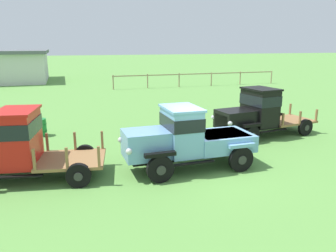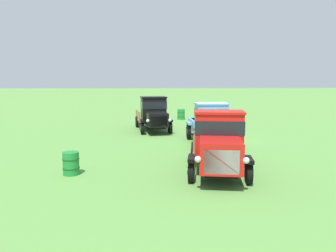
# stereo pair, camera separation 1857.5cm
# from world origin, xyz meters

# --- Properties ---
(ground_plane) EXTENTS (240.00, 240.00, 0.00)m
(ground_plane) POSITION_xyz_m (0.00, 0.00, 0.00)
(ground_plane) COLOR #5B9342
(vintage_truck_foreground_near) EXTENTS (5.00, 2.68, 2.28)m
(vintage_truck_foreground_near) POSITION_xyz_m (-6.14, 1.02, 1.16)
(vintage_truck_foreground_near) COLOR black
(vintage_truck_foreground_near) RESTS_ON ground
(vintage_truck_second_in_line) EXTENTS (4.66, 2.06, 2.21)m
(vintage_truck_second_in_line) POSITION_xyz_m (-0.54, 0.24, 1.10)
(vintage_truck_second_in_line) COLOR black
(vintage_truck_second_in_line) RESTS_ON ground
(vintage_truck_midrow_center) EXTENTS (5.29, 2.47, 2.29)m
(vintage_truck_midrow_center) POSITION_xyz_m (4.04, 3.07, 1.15)
(vintage_truck_midrow_center) COLOR black
(vintage_truck_midrow_center) RESTS_ON ground
(oil_drum_beside_row) EXTENTS (0.60, 0.60, 0.82)m
(oil_drum_beside_row) POSITION_xyz_m (-5.64, 6.25, 0.41)
(oil_drum_beside_row) COLOR #1E7F33
(oil_drum_beside_row) RESTS_ON ground
(oil_drum_near_fence) EXTENTS (0.66, 0.66, 0.88)m
(oil_drum_near_fence) POSITION_xyz_m (10.56, 0.60, 0.44)
(oil_drum_near_fence) COLOR #1E7F33
(oil_drum_near_fence) RESTS_ON ground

